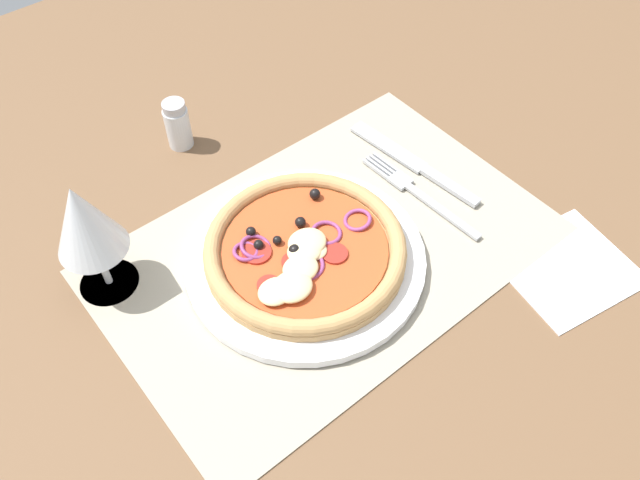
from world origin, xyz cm
name	(u,v)px	position (x,y,z in cm)	size (l,w,h in cm)	color
ground_plane	(326,257)	(0.00, 0.00, -1.20)	(190.00, 140.00, 2.40)	brown
placemat	(326,249)	(0.00, 0.00, 0.20)	(49.66, 32.32, 0.40)	#A39984
plate	(307,260)	(-3.00, -0.27, 0.96)	(26.60, 26.60, 1.12)	white
pizza	(306,251)	(-3.16, -0.34, 2.65)	(22.15, 22.15, 2.65)	tan
fork	(414,191)	(13.85, -0.05, 0.62)	(2.50, 18.05, 0.44)	#B2B5BA
knife	(412,162)	(17.12, 3.71, 0.65)	(3.62, 20.07, 0.62)	#B2B5BA
wine_glass	(84,223)	(-21.23, 11.39, 10.05)	(7.20, 7.20, 14.90)	silver
napkin	(568,267)	(19.14, -18.94, 0.18)	(13.68, 12.31, 0.36)	white
pepper_shaker	(178,125)	(-3.36, 25.67, 3.25)	(3.20, 3.20, 6.70)	silver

